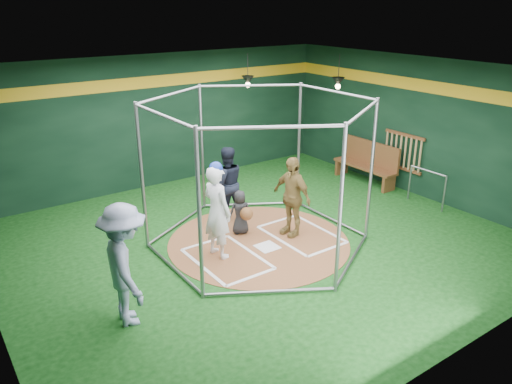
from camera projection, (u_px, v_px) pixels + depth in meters
room_shell at (259, 163)px, 9.86m from camera, size 10.10×9.10×3.53m
clay_disc at (259, 242)px, 10.48m from camera, size 3.80×3.80×0.01m
home_plate at (267, 247)px, 10.24m from camera, size 0.43×0.43×0.01m
batter_box_left at (227, 259)px, 9.77m from camera, size 1.17×1.77×0.01m
batter_box_right at (301, 234)px, 10.79m from camera, size 1.17×1.77×0.01m
batting_cage at (259, 175)px, 9.94m from camera, size 4.05×4.67×3.00m
bat_rack at (403, 152)px, 13.06m from camera, size 0.07×1.25×0.98m
pendant_lamp_near at (248, 80)px, 13.43m from camera, size 0.34×0.34×0.90m
pendant_lamp_far at (338, 82)px, 13.17m from camera, size 0.34×0.34×0.90m
batter_figure at (217, 210)px, 9.59m from camera, size 0.56×0.75×1.94m
visitor_leopard at (292, 196)px, 10.54m from camera, size 0.54×1.06×1.73m
catcher_figure at (241, 212)px, 10.68m from camera, size 0.55×0.61×0.97m
umpire at (227, 183)px, 11.35m from camera, size 0.97×0.84×1.70m
bystander_blue at (125, 265)px, 7.57m from camera, size 0.91×1.37×1.98m
dugout_bench at (367, 161)px, 13.78m from camera, size 0.46×1.98×1.16m
steel_railing at (427, 182)px, 12.17m from camera, size 0.05×1.06×0.92m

